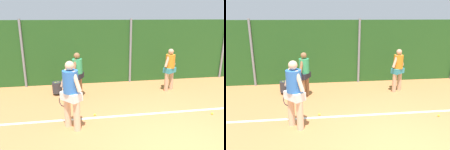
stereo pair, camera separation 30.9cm
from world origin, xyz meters
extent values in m
plane|color=#C67542|center=(0.00, 1.60, 0.00)|extent=(24.25, 24.25, 0.00)
cube|color=#23511E|center=(0.00, 5.47, 1.38)|extent=(15.76, 0.25, 2.76)
cylinder|color=gray|center=(-4.55, 5.30, 1.41)|extent=(0.10, 0.10, 2.82)
cylinder|color=gray|center=(0.00, 5.30, 1.41)|extent=(0.10, 0.10, 2.82)
cube|color=white|center=(0.00, 1.93, 0.00)|extent=(11.52, 0.10, 0.01)
cylinder|color=beige|center=(-2.41, 1.31, 0.41)|extent=(0.18, 0.18, 0.81)
cylinder|color=beige|center=(-2.65, 1.58, 0.41)|extent=(0.18, 0.18, 0.81)
cube|color=white|center=(-2.53, 1.45, 0.92)|extent=(0.60, 0.61, 0.22)
cylinder|color=blue|center=(-2.53, 1.45, 1.32)|extent=(0.40, 0.40, 0.58)
sphere|color=beige|center=(-2.53, 1.45, 1.73)|extent=(0.23, 0.23, 0.23)
cylinder|color=beige|center=(-2.38, 1.28, 1.36)|extent=(0.26, 0.27, 0.55)
cylinder|color=beige|center=(-2.68, 1.61, 1.36)|extent=(0.26, 0.27, 0.55)
cylinder|color=black|center=(-2.78, 1.64, 0.97)|extent=(0.03, 0.03, 0.28)
torus|color=#26262B|center=(-2.78, 1.64, 0.70)|extent=(0.21, 0.22, 0.28)
cylinder|color=#8C603D|center=(-2.28, 3.82, 0.37)|extent=(0.16, 0.16, 0.74)
cylinder|color=#8C603D|center=(-2.42, 3.52, 0.37)|extent=(0.16, 0.16, 0.74)
cube|color=#23232D|center=(-2.35, 3.67, 0.83)|extent=(0.47, 0.57, 0.20)
cylinder|color=#339E60|center=(-2.35, 3.67, 1.20)|extent=(0.36, 0.36, 0.52)
sphere|color=#8C603D|center=(-2.35, 3.67, 1.57)|extent=(0.21, 0.21, 0.21)
cylinder|color=#8C603D|center=(-2.27, 3.85, 1.23)|extent=(0.19, 0.28, 0.50)
cylinder|color=#8C603D|center=(-2.44, 3.48, 1.23)|extent=(0.19, 0.28, 0.50)
cylinder|color=black|center=(-2.43, 3.39, 0.88)|extent=(0.03, 0.03, 0.28)
torus|color=#26262B|center=(-2.43, 3.39, 0.61)|extent=(0.14, 0.27, 0.28)
cylinder|color=tan|center=(1.13, 3.83, 0.37)|extent=(0.16, 0.16, 0.74)
cylinder|color=tan|center=(1.41, 4.01, 0.37)|extent=(0.16, 0.16, 0.74)
cube|color=teal|center=(1.27, 3.92, 0.84)|extent=(0.57, 0.51, 0.20)
cylinder|color=orange|center=(1.27, 3.92, 1.20)|extent=(0.36, 0.36, 0.53)
sphere|color=tan|center=(1.27, 3.92, 1.59)|extent=(0.21, 0.21, 0.21)
cylinder|color=tan|center=(1.10, 3.81, 1.24)|extent=(0.27, 0.21, 0.51)
cylinder|color=tan|center=(1.45, 4.03, 1.24)|extent=(0.27, 0.21, 0.51)
cylinder|color=#2D2D33|center=(-3.15, 4.11, 0.29)|extent=(0.36, 0.36, 0.42)
cylinder|color=#2D2D33|center=(-3.02, 4.11, 0.04)|extent=(0.02, 0.02, 0.08)
cylinder|color=#2D2D33|center=(-3.27, 4.11, 0.04)|extent=(0.02, 0.02, 0.08)
cylinder|color=#2D2D33|center=(-3.15, 4.23, 0.04)|extent=(0.02, 0.02, 0.08)
sphere|color=#CCDB33|center=(-3.11, 4.14, 0.48)|extent=(0.07, 0.07, 0.07)
sphere|color=#CCDB33|center=(-3.20, 4.09, 0.48)|extent=(0.07, 0.07, 0.07)
sphere|color=#CCDB33|center=(1.68, 1.58, 0.03)|extent=(0.07, 0.07, 0.07)
sphere|color=#CCDB33|center=(-1.89, 2.08, 0.03)|extent=(0.07, 0.07, 0.07)
camera|label=1|loc=(-2.32, -3.82, 2.93)|focal=34.13mm
camera|label=2|loc=(-2.01, -3.86, 2.93)|focal=34.13mm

